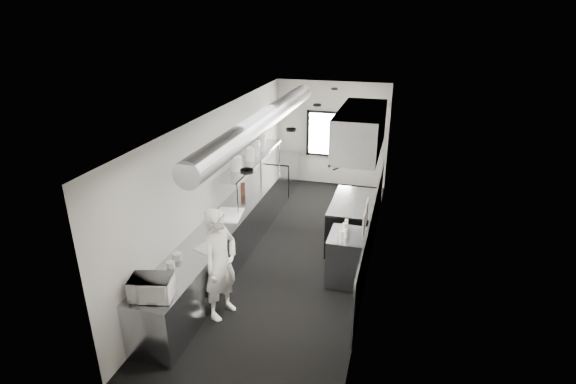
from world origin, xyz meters
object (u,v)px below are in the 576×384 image
Objects in this scene: range at (352,222)px; line_cook at (220,264)px; plate_stack_c at (254,148)px; squeeze_bottle_b at (346,233)px; deli_tub_a at (170,264)px; squeeze_bottle_d at (346,228)px; pass_shelf at (252,159)px; deli_tub_b at (177,256)px; bottle_station at (347,258)px; plate_stack_d at (261,143)px; cutting_board at (229,215)px; exhaust_hood at (360,131)px; plate_stack_a at (236,164)px; far_work_table at (282,173)px; knife_block at (243,189)px; small_plate at (211,241)px; prep_counter at (230,236)px; squeeze_bottle_c at (344,228)px; plate_stack_b at (250,154)px; microwave at (152,288)px; squeeze_bottle_a at (342,236)px; squeeze_bottle_e at (346,224)px.

line_cook reaches higher than range.
squeeze_bottle_b is at bearing -40.55° from plate_stack_c.
squeeze_bottle_b is at bearing 34.01° from deli_tub_a.
line_cook is 2.32m from squeeze_bottle_d.
pass_shelf is 20.42× the size of deli_tub_b.
plate_stack_d is at bearing 135.71° from bottle_station.
range is 2.53m from cutting_board.
plate_stack_a is (-2.31, -0.53, -0.68)m from exhaust_hood.
squeeze_bottle_d is (2.28, -1.59, -0.56)m from pass_shelf.
far_work_table is 5.46× the size of knife_block.
small_plate is (-0.45, 0.64, -0.00)m from line_cook.
prep_counter is at bearing 85.75° from deli_tub_a.
cutting_board is (0.15, 1.95, -0.03)m from deli_tub_a.
knife_block is at bearing 31.19° from line_cook.
small_plate is 1.89m from plate_stack_a.
deli_tub_a is at bearing -142.89° from squeeze_bottle_c.
far_work_table is at bearing 89.13° from plate_stack_c.
range is 10.00× the size of squeeze_bottle_d.
knife_block is at bearing -97.93° from pass_shelf.
plate_stack_b is at bearing 176.95° from exhaust_hood.
prep_counter is 9.48× the size of cutting_board.
prep_counter is at bearing 84.67° from deli_tub_b.
knife_block is at bearing 77.91° from microwave.
plate_stack_b reaches higher than deli_tub_a.
line_cook is at bearing -119.68° from range.
plate_stack_a is 2.53m from squeeze_bottle_d.
squeeze_bottle_d is at bearing -31.93° from plate_stack_b.
cutting_board is (-0.55, 1.68, 0.00)m from line_cook.
deli_tub_a is at bearing -145.99° from squeeze_bottle_b.
squeeze_bottle_a reaches higher than prep_counter.
squeeze_bottle_e is (2.22, 0.05, 0.08)m from cutting_board.
plate_stack_a reaches higher than bottle_station.
range is 9.32× the size of small_plate.
plate_stack_d is at bearing 90.67° from prep_counter.
squeeze_bottle_e is at bearing -35.33° from plate_stack_c.
plate_stack_b is (-2.33, 1.52, 1.26)m from bottle_station.
plate_stack_a reaches higher than prep_counter.
plate_stack_a reaches higher than microwave.
plate_stack_a reaches higher than small_plate.
bottle_station is 0.54m from squeeze_bottle_d.
prep_counter is at bearing -90.00° from far_work_table.
range is (2.19, 1.20, 0.02)m from prep_counter.
plate_stack_d is (0.02, 0.57, 0.20)m from pass_shelf.
cutting_board is 3.95× the size of squeeze_bottle_d.
plate_stack_d is (-0.13, 3.10, 0.83)m from small_plate.
plate_stack_c is (-0.03, -2.05, 1.28)m from far_work_table.
plate_stack_b reaches higher than range.
microwave is at bearing -89.65° from plate_stack_d.
squeeze_bottle_a is at bearing -61.95° from far_work_table.
prep_counter is 3.75× the size of range.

